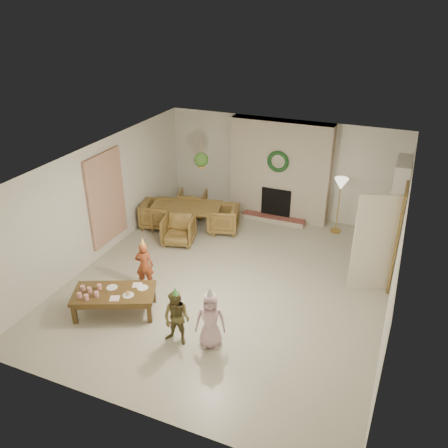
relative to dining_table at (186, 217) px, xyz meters
The scene contains 56 objects.
floor 2.58m from the dining_table, 43.05° to the right, with size 7.00×7.00×0.00m, color #B7B29E.
ceiling 3.38m from the dining_table, 43.05° to the right, with size 7.00×7.00×0.00m, color white.
wall_back 2.74m from the dining_table, 43.08° to the left, with size 7.00×7.00×0.00m, color silver.
wall_front 5.65m from the dining_table, 70.37° to the right, with size 7.00×7.00×0.00m, color silver.
wall_left 2.29m from the dining_table, 122.81° to the right, with size 7.00×7.00×0.00m, color silver.
wall_right 5.26m from the dining_table, 19.75° to the right, with size 7.00×7.00×0.00m, color silver.
fireplace_mass 2.61m from the dining_table, 39.63° to the left, with size 2.50×0.40×2.50m, color #532C16.
fireplace_hearth 2.24m from the dining_table, 32.67° to the left, with size 1.60×0.30×0.12m, color maroon.
fireplace_firebox 2.33m from the dining_table, 36.21° to the left, with size 0.75×0.12×0.75m, color black.
fireplace_wreath 2.61m from the dining_table, 35.20° to the left, with size 0.54×0.54×0.10m, color #173D1D.
floor_lamp_base 3.66m from the dining_table, 20.03° to the left, with size 0.26×0.26×0.03m, color gold.
floor_lamp_post 3.67m from the dining_table, 20.03° to the left, with size 0.03×0.03×1.24m, color gold.
floor_lamp_shade 3.77m from the dining_table, 20.03° to the left, with size 0.33×0.33×0.27m, color beige.
bookshelf_carcass 4.81m from the dining_table, ahead, with size 0.30×1.00×2.20m, color white.
bookshelf_shelf_a 4.73m from the dining_table, ahead, with size 0.30×0.92×0.03m, color white.
bookshelf_shelf_b 4.76m from the dining_table, ahead, with size 0.30×0.92×0.03m, color white.
bookshelf_shelf_c 4.82m from the dining_table, ahead, with size 0.30×0.92×0.03m, color white.
bookshelf_shelf_d 4.92m from the dining_table, ahead, with size 0.30×0.92×0.03m, color white.
books_row_lower 4.70m from the dining_table, ahead, with size 0.20×0.40×0.24m, color #B33921.
books_row_mid 4.76m from the dining_table, ahead, with size 0.20×0.44×0.24m, color navy.
books_row_upper 4.82m from the dining_table, ahead, with size 0.20×0.36×0.22m, color #A37922.
door_frame 4.92m from the dining_table, ahead, with size 0.05×0.86×2.04m, color brown.
door_leaf 4.60m from the dining_table, 11.79° to the right, with size 0.05×0.80×2.00m, color beige.
curtain_panel 2.12m from the dining_table, 125.07° to the right, with size 0.06×1.20×2.00m, color #D2B194.
dining_table is the anchor object (origin of this frame).
dining_chair_near 0.74m from the dining_table, 75.92° to the right, with size 0.70×0.72×0.65m, color brown.
dining_chair_far 0.74m from the dining_table, 104.08° to the left, with size 0.70×0.72×0.65m, color brown.
dining_chair_left 0.74m from the dining_table, 165.92° to the right, with size 0.70×0.72×0.65m, color brown.
dining_chair_right 0.92m from the dining_table, 14.08° to the left, with size 0.70×0.72×0.65m, color brown.
hanging_plant_cord 1.96m from the dining_table, 23.54° to the right, with size 0.01×0.01×0.70m, color tan.
hanging_plant_pot 1.63m from the dining_table, 23.54° to the right, with size 0.16×0.16×0.12m, color olive.
hanging_plant_foliage 1.74m from the dining_table, 23.54° to the right, with size 0.32×0.32×0.32m, color #254517.
coffee_table_top 3.49m from the dining_table, 84.63° to the right, with size 1.44×0.72×0.07m, color brown.
coffee_table_apron 3.49m from the dining_table, 84.63° to the right, with size 1.33×0.61×0.09m, color brown.
coffee_leg_fl 4.01m from the dining_table, 92.20° to the right, with size 0.08×0.08×0.38m, color brown.
coffee_leg_fr 3.63m from the dining_table, 73.28° to the right, with size 0.08×0.08×0.38m, color brown.
coffee_leg_bl 3.49m from the dining_table, 96.45° to the right, with size 0.08×0.08×0.38m, color brown.
coffee_leg_br 3.05m from the dining_table, 74.66° to the right, with size 0.08×0.08×0.38m, color brown.
cup_a 3.85m from the dining_table, 91.70° to the right, with size 0.08×0.08×0.10m, color white.
cup_b 3.66m from the dining_table, 93.20° to the right, with size 0.08×0.08×0.10m, color white.
cup_c 3.85m from the dining_table, 89.55° to the right, with size 0.08×0.08×0.10m, color white.
cup_d 3.65m from the dining_table, 90.94° to the right, with size 0.08×0.08×0.10m, color white.
cup_e 3.71m from the dining_table, 87.89° to the right, with size 0.08×0.08×0.10m, color white.
cup_f 3.50m from the dining_table, 89.24° to the right, with size 0.08×0.08×0.10m, color white.
plate_a 3.38m from the dining_table, 86.24° to the right, with size 0.20×0.20×0.01m, color white.
plate_b 3.52m from the dining_table, 79.77° to the right, with size 0.20×0.20×0.01m, color white.
plate_c 3.26m from the dining_table, 76.89° to the right, with size 0.20×0.20×0.01m, color white.
food_scoop 3.52m from the dining_table, 79.77° to the right, with size 0.08×0.08×0.08m, color tan.
napkin_left 3.66m from the dining_table, 82.82° to the right, with size 0.17×0.17×0.01m, color #FFBBD8.
napkin_right 3.19m from the dining_table, 79.14° to the right, with size 0.17×0.17×0.01m, color #FFBBD8.
child_red 2.58m from the dining_table, 81.09° to the right, with size 0.35×0.23×0.96m, color #9E4421.
party_hat_red 2.67m from the dining_table, 81.09° to the right, with size 0.13×0.13×0.18m, color #F1F953.
child_plaid 4.14m from the dining_table, 65.08° to the right, with size 0.48×0.37×0.99m, color brown.
party_hat_plaid 4.20m from the dining_table, 65.08° to the right, with size 0.12×0.12×0.16m, color #52B64E.
child_pink 4.26m from the dining_table, 57.74° to the right, with size 0.49×0.32×1.01m, color beige.
party_hat_pink 4.32m from the dining_table, 57.74° to the right, with size 0.13×0.13×0.18m, color silver.
Camera 1 is at (2.87, -7.21, 5.23)m, focal length 36.96 mm.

